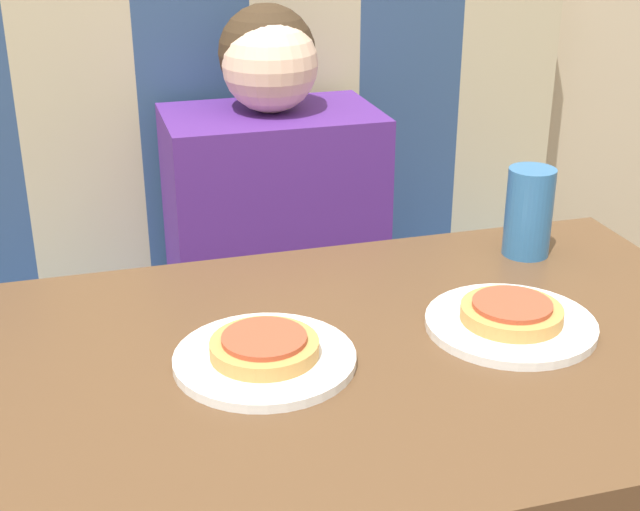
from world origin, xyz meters
name	(u,v)px	position (x,y,z in m)	size (l,w,h in m)	color
booth_seat	(278,411)	(0.00, 0.65, 0.23)	(1.35, 0.49, 0.46)	navy
booth_backrest	(249,130)	(0.00, 0.86, 0.79)	(1.35, 0.08, 0.65)	navy
dining_table	(389,418)	(0.00, 0.00, 0.63)	(0.96, 0.65, 0.74)	brown
person	(272,186)	(0.00, 0.65, 0.73)	(0.39, 0.25, 0.60)	#4C237A
plate_left	(264,358)	(-0.16, 0.00, 0.75)	(0.22, 0.22, 0.01)	white
plate_right	(509,323)	(0.16, 0.00, 0.75)	(0.22, 0.22, 0.01)	white
pizza_left	(264,345)	(-0.16, 0.00, 0.76)	(0.13, 0.13, 0.03)	#C68E47
pizza_right	(511,311)	(0.16, 0.00, 0.76)	(0.13, 0.13, 0.03)	#C68E47
drinking_cup	(529,212)	(0.30, 0.21, 0.81)	(0.07, 0.07, 0.14)	#2D669E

